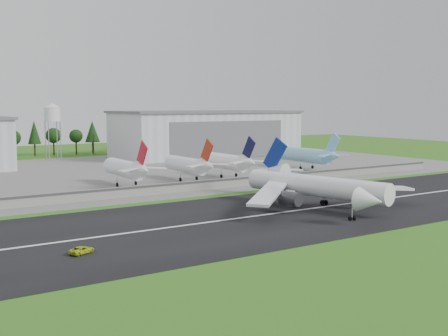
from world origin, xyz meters
TOP-DOWN VIEW (x-y plane):
  - ground at (0.00, 0.00)m, footprint 600.00×600.00m
  - runway at (0.00, 10.00)m, footprint 320.00×60.00m
  - runway_centerline at (0.00, 10.00)m, footprint 220.00×1.00m
  - apron at (0.00, 120.00)m, footprint 320.00×150.00m
  - blast_fence at (0.00, 54.99)m, footprint 240.00×0.61m
  - hangar_east at (75.00, 164.92)m, footprint 102.00×47.00m
  - water_tower at (-5.00, 185.00)m, footprint 8.40×8.40m
  - utility_poles at (0.00, 200.00)m, footprint 230.00×3.00m
  - treeline at (0.00, 215.00)m, footprint 320.00×16.00m
  - main_airliner at (15.38, 9.57)m, footprint 55.85×58.78m
  - ground_vehicle at (-54.30, -1.35)m, footprint 5.73×4.29m
  - parked_jet_red_a at (-10.93, 76.58)m, footprint 7.36×31.29m
  - parked_jet_red_b at (14.05, 76.56)m, footprint 7.36×31.29m
  - parked_jet_navy at (32.14, 76.59)m, footprint 7.36×31.29m
  - parked_jet_skyblue at (76.87, 81.60)m, footprint 7.36×37.29m

SIDE VIEW (x-z plane):
  - ground at x=0.00m, z-range 0.00..0.00m
  - utility_poles at x=0.00m, z-range -6.00..6.00m
  - treeline at x=0.00m, z-range -11.00..11.00m
  - runway at x=0.00m, z-range 0.00..0.10m
  - apron at x=0.00m, z-range 0.00..0.10m
  - runway_centerline at x=0.00m, z-range 0.10..0.12m
  - ground_vehicle at x=-54.30m, z-range 0.10..1.55m
  - blast_fence at x=0.00m, z-range 0.06..3.56m
  - main_airliner at x=15.38m, z-range -4.19..13.98m
  - parked_jet_red_b at x=14.05m, z-range -2.16..14.54m
  - parked_jet_red_a at x=-10.93m, z-range -2.10..14.74m
  - parked_jet_navy at x=32.14m, z-range -2.08..14.80m
  - parked_jet_skyblue at x=76.87m, z-range -2.07..14.92m
  - hangar_east at x=75.00m, z-range 0.03..25.23m
  - water_tower at x=-5.00m, z-range 9.85..39.25m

